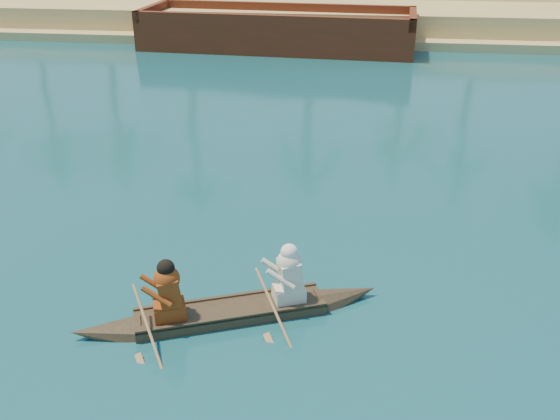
# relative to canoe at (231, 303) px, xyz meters

# --- Properties ---
(canoe) EXTENTS (4.53, 2.29, 1.28)m
(canoe) POSITION_rel_canoe_xyz_m (0.00, 0.00, 0.00)
(canoe) COLOR #3F3322
(canoe) RESTS_ON ground
(barge_mid) EXTENTS (11.86, 4.58, 1.94)m
(barge_mid) POSITION_rel_canoe_xyz_m (-1.89, 19.84, 0.43)
(barge_mid) COLOR maroon
(barge_mid) RESTS_ON ground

